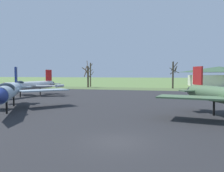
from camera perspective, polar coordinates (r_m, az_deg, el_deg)
ground_plane at (r=14.65m, az=1.24°, el=-13.87°), size 600.00×600.00×0.00m
asphalt_apron at (r=31.37m, az=9.41°, el=-4.85°), size 74.07×57.71×0.05m
grass_verge_strip at (r=65.96m, az=12.94°, el=-0.83°), size 134.07×12.00×0.06m
jet_fighter_front_left at (r=29.10m, az=-24.17°, el=-1.08°), size 13.01×15.27×5.31m
jet_fighter_rear_center at (r=46.75m, az=-19.81°, el=0.22°), size 10.99×15.60×5.25m
bare_tree_far_left at (r=77.36m, az=-5.44°, el=3.02°), size 2.59×2.93×8.91m
bare_tree_left_of_center at (r=74.45m, az=-6.09°, el=2.69°), size 3.06×3.12×7.83m
bare_tree_center at (r=70.46m, az=15.02°, el=2.97°), size 2.82×3.29×8.04m
visitor_building at (r=91.52m, az=25.08°, el=2.16°), size 22.14×14.87×7.12m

